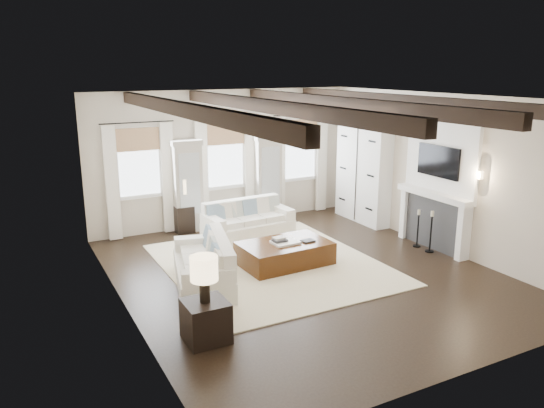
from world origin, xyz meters
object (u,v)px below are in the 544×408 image
sofa_back (247,223)px  sofa_left (206,266)px  ottoman (285,254)px  side_table_back (184,219)px  side_table_front (206,321)px

sofa_back → sofa_left: 2.72m
ottoman → side_table_back: side_table_back is taller
sofa_left → side_table_front: 1.95m
sofa_back → side_table_back: 1.54m
sofa_back → side_table_back: (-1.11, 1.06, -0.03)m
sofa_back → sofa_left: (-1.75, -2.08, -0.00)m
side_table_front → side_table_back: 5.14m
side_table_front → sofa_back: bearing=57.8°
sofa_left → side_table_front: bearing=-111.1°
sofa_left → side_table_back: bearing=78.5°
sofa_left → ottoman: sofa_left is taller
sofa_back → sofa_left: size_ratio=0.94×
sofa_back → side_table_front: (-2.46, -3.90, -0.05)m
sofa_back → ottoman: bearing=-92.1°
ottoman → side_table_front: side_table_front is taller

